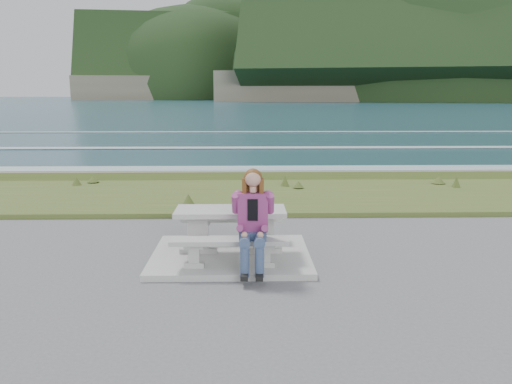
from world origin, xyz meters
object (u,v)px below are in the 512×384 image
at_px(bench_landward, 229,245).
at_px(seated_woman, 253,234).
at_px(bench_seaward, 232,222).
at_px(picnic_table, 231,219).

bearing_deg(bench_landward, seated_woman, -22.40).
relative_size(bench_seaward, seated_woman, 1.19).
bearing_deg(bench_seaward, seated_woman, -77.20).
height_order(bench_seaward, seated_woman, seated_woman).
relative_size(picnic_table, bench_seaward, 1.00).
distance_m(picnic_table, bench_seaward, 0.74).
bearing_deg(seated_woman, picnic_table, 115.21).
height_order(picnic_table, bench_seaward, picnic_table).
distance_m(bench_landward, bench_seaward, 1.40).
bearing_deg(bench_seaward, bench_landward, -90.00).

